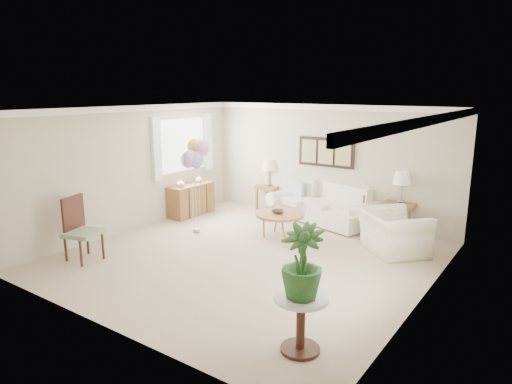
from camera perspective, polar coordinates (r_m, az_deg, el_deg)
ground_plane at (r=8.21m, az=-0.99°, el=-8.16°), size 6.00×6.00×0.00m
room_shell at (r=7.91m, az=-1.29°, el=3.28°), size 6.04×6.04×2.60m
wall_art_triptych at (r=10.30m, az=8.75°, el=4.93°), size 1.35×0.06×0.65m
sofa at (r=10.34m, az=8.65°, el=-1.83°), size 2.64×1.47×0.89m
end_table_left at (r=11.25m, az=1.64°, el=0.37°), size 0.56×0.51×0.61m
end_table_right at (r=9.79m, az=17.56°, el=-1.84°), size 0.61×0.56×0.67m
lamp_left at (r=11.14m, az=1.66°, el=3.30°), size 0.36×0.36×0.63m
lamp_right at (r=9.66m, az=17.80°, el=1.59°), size 0.36×0.36×0.64m
coffee_table at (r=9.17m, az=3.00°, el=-2.88°), size 0.99×0.99×0.50m
decor_bowl at (r=9.15m, az=2.73°, el=-2.47°), size 0.30×0.30×0.06m
armchair at (r=8.72m, az=16.72°, el=-4.83°), size 1.54×1.53×0.75m
side_table at (r=5.31m, az=5.65°, el=-14.45°), size 0.62×0.62×0.68m
potted_plant at (r=5.04m, az=5.76°, el=-8.68°), size 0.55×0.55×0.84m
accent_chair at (r=8.51m, az=-21.17°, el=-4.14°), size 0.68×0.68×1.12m
credenza at (r=10.90m, az=-8.12°, el=-0.95°), size 0.46×1.20×0.74m
vase_white at (r=10.54m, az=-9.38°, el=1.13°), size 0.23×0.23×0.19m
vase_sage at (r=10.98m, az=-7.16°, el=1.62°), size 0.19×0.19×0.17m
balloon_cluster at (r=9.25m, az=-7.76°, el=4.62°), size 0.60×0.60×1.96m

